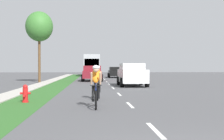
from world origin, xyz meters
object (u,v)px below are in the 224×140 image
at_px(fire_hydrant_red, 25,94).
at_px(bus_silver, 92,64).
at_px(cyclist_lead, 96,86).
at_px(suv_white, 132,74).
at_px(sedan_black, 115,72).
at_px(cyclist_trailing, 97,82).
at_px(pickup_maroon, 92,73).
at_px(street_tree_near, 39,27).

distance_m(fire_hydrant_red, bus_silver, 38.31).
relative_size(cyclist_lead, suv_white, 0.37).
bearing_deg(sedan_black, cyclist_trailing, -96.15).
xyz_separation_m(suv_white, sedan_black, (0.09, 18.43, -0.18)).
height_order(cyclist_trailing, sedan_black, cyclist_trailing).
bearing_deg(suv_white, sedan_black, 89.72).
distance_m(fire_hydrant_red, sedan_black, 29.59).
bearing_deg(sedan_black, pickup_maroon, -108.28).
relative_size(fire_hydrant_red, suv_white, 0.16).
bearing_deg(pickup_maroon, fire_hydrant_red, -98.50).
distance_m(cyclist_trailing, street_tree_near, 16.57).
bearing_deg(pickup_maroon, suv_white, -69.81).
bearing_deg(fire_hydrant_red, pickup_maroon, 81.50).
xyz_separation_m(fire_hydrant_red, cyclist_lead, (2.98, -1.88, 0.44)).
distance_m(fire_hydrant_red, pickup_maroon, 19.33).
bearing_deg(sedan_black, cyclist_lead, -95.79).
bearing_deg(street_tree_near, cyclist_trailing, -70.57).
height_order(cyclist_lead, street_tree_near, street_tree_near).
bearing_deg(cyclist_trailing, pickup_maroon, 90.73).
height_order(cyclist_lead, pickup_maroon, pickup_maroon).
bearing_deg(street_tree_near, suv_white, -33.37).
height_order(sedan_black, street_tree_near, street_tree_near).
distance_m(cyclist_trailing, bus_silver, 37.28).
height_order(cyclist_trailing, pickup_maroon, pickup_maroon).
bearing_deg(sedan_black, fire_hydrant_red, -101.91).
relative_size(pickup_maroon, sedan_black, 1.19).
xyz_separation_m(fire_hydrant_red, sedan_black, (6.11, 28.95, 0.40)).
xyz_separation_m(pickup_maroon, sedan_black, (3.25, 9.84, -0.06)).
xyz_separation_m(cyclist_lead, suv_white, (3.03, 12.40, 0.14)).
bearing_deg(fire_hydrant_red, cyclist_lead, -32.18).
distance_m(cyclist_lead, suv_white, 12.76).
distance_m(cyclist_lead, sedan_black, 30.99).
relative_size(fire_hydrant_red, bus_silver, 0.07).
bearing_deg(cyclist_trailing, cyclist_lead, -92.19).
distance_m(cyclist_lead, pickup_maroon, 20.99).
distance_m(suv_white, street_tree_near, 10.80).
distance_m(pickup_maroon, street_tree_near, 7.50).
bearing_deg(pickup_maroon, bus_silver, 90.13).
bearing_deg(pickup_maroon, sedan_black, 71.72).
relative_size(suv_white, sedan_black, 1.09).
relative_size(cyclist_lead, bus_silver, 0.15).
distance_m(fire_hydrant_red, street_tree_near, 16.85).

